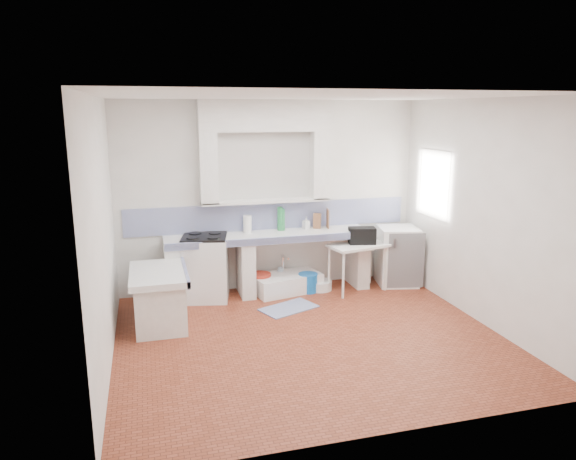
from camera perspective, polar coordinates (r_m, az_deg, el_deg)
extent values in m
plane|color=brown|center=(6.43, 2.39, -11.55)|extent=(4.50, 4.50, 0.00)
plane|color=white|center=(5.86, 2.65, 14.26)|extent=(4.50, 4.50, 0.00)
plane|color=white|center=(7.88, -1.91, 3.69)|extent=(4.50, 0.00, 4.50)
plane|color=white|center=(4.19, 10.86, -4.81)|extent=(4.50, 0.00, 4.50)
plane|color=white|center=(5.73, -19.45, -0.53)|extent=(0.00, 4.50, 4.50)
plane|color=white|center=(7.00, 20.36, 1.71)|extent=(0.00, 4.50, 4.50)
cube|color=white|center=(7.64, -2.50, 12.24)|extent=(1.90, 0.25, 0.45)
cube|color=#3C2013|center=(8.05, 16.58, 4.79)|extent=(0.35, 0.86, 1.06)
cube|color=white|center=(7.93, 15.85, 7.49)|extent=(0.01, 0.84, 0.24)
cube|color=white|center=(7.68, -2.09, -0.67)|extent=(3.00, 0.60, 0.08)
cube|color=navy|center=(7.42, -1.60, -1.16)|extent=(3.00, 0.04, 0.10)
cube|color=white|center=(7.62, -12.40, -4.59)|extent=(0.20, 0.55, 0.82)
cube|color=white|center=(7.73, -4.60, -4.07)|extent=(0.20, 0.55, 0.82)
cube|color=white|center=(8.22, 7.50, -3.12)|extent=(0.20, 0.55, 0.82)
cube|color=white|center=(6.78, -13.83, -4.65)|extent=(0.70, 1.10, 0.08)
cube|color=white|center=(6.89, -13.67, -7.43)|extent=(0.60, 1.00, 0.62)
cube|color=navy|center=(6.79, -11.04, -4.48)|extent=(0.04, 1.10, 0.10)
cube|color=navy|center=(7.92, -1.87, 1.53)|extent=(4.27, 0.03, 0.40)
cube|color=white|center=(7.63, -8.92, -4.12)|extent=(0.74, 0.73, 0.90)
cube|color=white|center=(7.92, -0.17, -5.83)|extent=(1.08, 0.74, 0.24)
cube|color=white|center=(7.95, 7.52, -4.04)|extent=(0.94, 0.66, 0.04)
cube|color=white|center=(8.35, 11.72, -2.74)|extent=(0.69, 0.69, 0.90)
cylinder|color=red|center=(7.84, -3.04, -5.79)|extent=(0.40, 0.40, 0.30)
cylinder|color=#E25B28|center=(7.85, 0.17, -5.96)|extent=(0.33, 0.33, 0.24)
cylinder|color=blue|center=(7.92, 2.18, -5.70)|extent=(0.31, 0.31, 0.28)
cylinder|color=white|center=(8.02, 3.46, -5.96)|extent=(0.46, 0.46, 0.14)
cylinder|color=silver|center=(8.06, -0.91, -5.31)|extent=(0.10, 0.10, 0.28)
cylinder|color=silver|center=(8.06, -0.79, -5.18)|extent=(0.09, 0.09, 0.32)
cube|color=black|center=(7.88, 8.01, -0.60)|extent=(0.42, 0.30, 0.24)
cylinder|color=#247C40|center=(7.82, -0.88, 1.22)|extent=(0.08, 0.08, 0.35)
cylinder|color=#247C40|center=(7.84, -0.60, 1.12)|extent=(0.07, 0.07, 0.32)
cube|color=brown|center=(8.00, 3.16, 0.99)|extent=(0.14, 0.13, 0.23)
cube|color=brown|center=(8.04, 4.31, 1.25)|extent=(0.06, 0.21, 0.29)
cylinder|color=white|center=(7.73, -4.41, 0.64)|extent=(0.14, 0.14, 0.25)
imported|color=white|center=(7.95, 1.98, 0.79)|extent=(0.11, 0.11, 0.19)
cube|color=#38468E|center=(7.30, 0.07, -8.43)|extent=(0.86, 0.69, 0.01)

